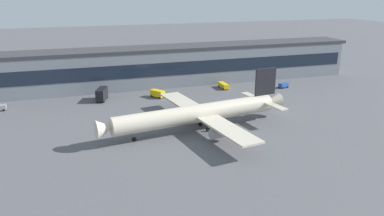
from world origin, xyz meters
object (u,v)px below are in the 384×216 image
at_px(crew_van, 158,93).
at_px(belt_loader, 224,85).
at_px(airliner, 200,113).
at_px(baggage_tug, 283,85).
at_px(catering_truck, 102,94).

height_order(crew_van, belt_loader, crew_van).
xyz_separation_m(airliner, belt_loader, (22.88, 38.45, -3.45)).
relative_size(belt_loader, baggage_tug, 1.60).
distance_m(airliner, baggage_tug, 55.20).
xyz_separation_m(catering_truck, crew_van, (18.77, -2.09, -0.83)).
bearing_deg(crew_van, airliner, -83.94).
distance_m(airliner, catering_truck, 42.56).
height_order(airliner, crew_van, airliner).
relative_size(airliner, baggage_tug, 13.48).
bearing_deg(crew_van, belt_loader, 9.44).
relative_size(airliner, crew_van, 9.74).
height_order(catering_truck, baggage_tug, catering_truck).
xyz_separation_m(airliner, baggage_tug, (44.76, 32.10, -3.52)).
distance_m(catering_truck, belt_loader, 45.33).
relative_size(crew_van, belt_loader, 0.87).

